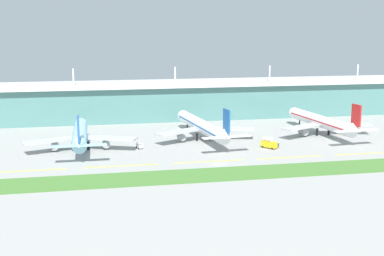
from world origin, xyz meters
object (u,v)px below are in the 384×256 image
object	(u,v)px
pushback_tug	(273,145)
airliner_near	(80,135)
airliner_far	(322,122)
baggage_cart	(140,146)
fuel_truck	(269,143)
airliner_middle	(202,126)

from	to	relation	value
pushback_tug	airliner_near	bearing A→B (deg)	171.47
airliner_far	baggage_cart	world-z (taller)	airliner_far
pushback_tug	fuel_truck	xyz separation A→B (m)	(-2.45, -0.83, 1.16)
airliner_near	airliner_far	bearing A→B (deg)	4.52
airliner_middle	pushback_tug	bearing A→B (deg)	-38.58
airliner_far	baggage_cart	distance (m)	91.53
baggage_cart	fuel_truck	distance (m)	56.26
airliner_near	pushback_tug	size ratio (longest dim) A/B	12.30
baggage_cart	fuel_truck	bearing A→B (deg)	-10.26
airliner_middle	baggage_cart	xyz separation A→B (m)	(-30.70, -12.43, -5.19)
airliner_far	baggage_cart	bearing A→B (deg)	-172.21
airliner_far	pushback_tug	xyz separation A→B (m)	(-32.74, -21.58, -5.35)
airliner_near	baggage_cart	distance (m)	25.82
airliner_near	airliner_middle	world-z (taller)	same
airliner_far	fuel_truck	distance (m)	41.92
airliner_near	baggage_cart	world-z (taller)	airliner_near
airliner_near	fuel_truck	distance (m)	81.63
baggage_cart	fuel_truck	xyz separation A→B (m)	(55.35, -10.01, 1.00)
airliner_middle	baggage_cart	bearing A→B (deg)	-157.96
baggage_cart	pushback_tug	size ratio (longest dim) A/B	0.82
baggage_cart	airliner_far	bearing A→B (deg)	7.79
airliner_near	airliner_far	xyz separation A→B (m)	(115.63, 9.15, 0.01)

